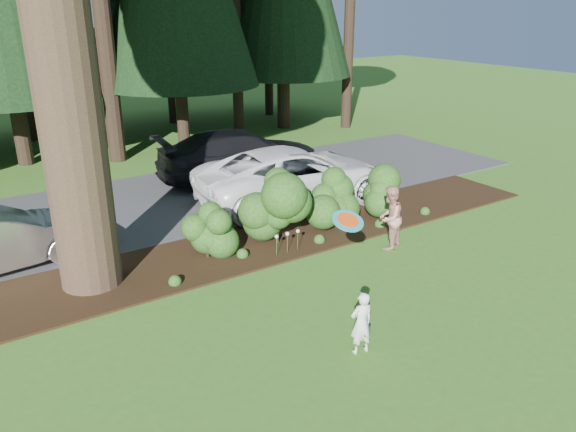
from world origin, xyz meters
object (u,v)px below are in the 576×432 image
object	(u,v)px
car_white_suv	(294,175)
adult	(390,218)
child	(361,323)
car_dark_suv	(241,155)
frisbee	(348,221)

from	to	relation	value
car_white_suv	adult	bearing A→B (deg)	-173.96
child	car_dark_suv	bearing A→B (deg)	-100.12
car_dark_suv	adult	xyz separation A→B (m)	(0.19, -7.00, -0.06)
car_white_suv	child	world-z (taller)	car_white_suv
car_dark_suv	child	size ratio (longest dim) A/B	4.93
child	adult	bearing A→B (deg)	-131.11
car_dark_suv	adult	bearing A→B (deg)	-172.09
child	frisbee	distance (m)	1.79
car_dark_suv	frisbee	world-z (taller)	frisbee
frisbee	child	bearing A→B (deg)	-78.56
car_white_suv	child	xyz separation A→B (m)	(-3.36, -6.98, -0.28)
child	car_white_suv	bearing A→B (deg)	-107.92
adult	frisbee	world-z (taller)	frisbee
car_white_suv	car_dark_suv	distance (m)	2.99
child	adult	xyz separation A→B (m)	(3.41, 2.97, 0.22)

